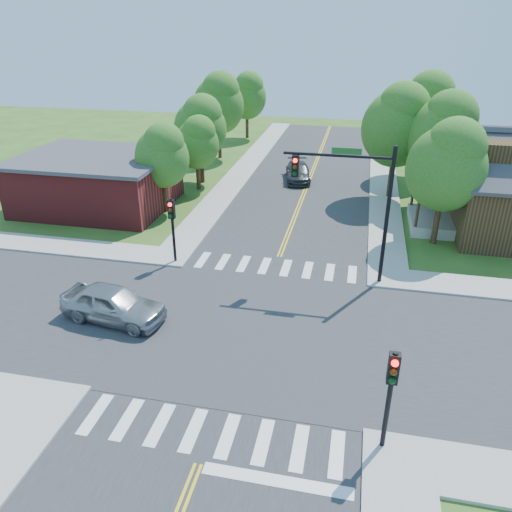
% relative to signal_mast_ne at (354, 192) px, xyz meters
% --- Properties ---
extents(ground, '(100.00, 100.00, 0.00)m').
position_rel_signal_mast_ne_xyz_m(ground, '(-3.91, -5.59, -4.85)').
color(ground, '#31551A').
rests_on(ground, ground).
extents(road_ns, '(10.00, 90.00, 0.04)m').
position_rel_signal_mast_ne_xyz_m(road_ns, '(-3.91, -5.59, -4.83)').
color(road_ns, '#2D2D30').
rests_on(road_ns, ground).
extents(road_ew, '(90.00, 10.00, 0.04)m').
position_rel_signal_mast_ne_xyz_m(road_ew, '(-3.91, -5.59, -4.83)').
color(road_ew, '#2D2D30').
rests_on(road_ew, ground).
extents(intersection_patch, '(10.20, 10.20, 0.06)m').
position_rel_signal_mast_ne_xyz_m(intersection_patch, '(-3.91, -5.59, -4.85)').
color(intersection_patch, '#2D2D30').
rests_on(intersection_patch, ground).
extents(sidewalk_nw, '(40.00, 40.00, 0.14)m').
position_rel_signal_mast_ne_xyz_m(sidewalk_nw, '(-19.73, 10.23, -4.78)').
color(sidewalk_nw, '#9E9B93').
rests_on(sidewalk_nw, ground).
extents(crosswalk_north, '(8.85, 2.00, 0.01)m').
position_rel_signal_mast_ne_xyz_m(crosswalk_north, '(-3.91, 0.61, -4.80)').
color(crosswalk_north, white).
rests_on(crosswalk_north, ground).
extents(crosswalk_south, '(8.85, 2.00, 0.01)m').
position_rel_signal_mast_ne_xyz_m(crosswalk_south, '(-3.91, -11.79, -4.80)').
color(crosswalk_south, white).
rests_on(crosswalk_south, ground).
extents(centerline, '(0.30, 90.00, 0.01)m').
position_rel_signal_mast_ne_xyz_m(centerline, '(-3.91, -5.59, -4.80)').
color(centerline, yellow).
rests_on(centerline, ground).
extents(stop_bar, '(4.60, 0.45, 0.09)m').
position_rel_signal_mast_ne_xyz_m(stop_bar, '(-1.41, -13.19, -4.85)').
color(stop_bar, white).
rests_on(stop_bar, ground).
extents(signal_mast_ne, '(5.30, 0.42, 7.20)m').
position_rel_signal_mast_ne_xyz_m(signal_mast_ne, '(0.00, 0.00, 0.00)').
color(signal_mast_ne, black).
rests_on(signal_mast_ne, ground).
extents(signal_pole_se, '(0.34, 0.42, 3.80)m').
position_rel_signal_mast_ne_xyz_m(signal_pole_se, '(1.69, -11.21, -2.19)').
color(signal_pole_se, black).
rests_on(signal_pole_se, ground).
extents(signal_pole_nw, '(0.34, 0.42, 3.80)m').
position_rel_signal_mast_ne_xyz_m(signal_pole_nw, '(-9.51, -0.01, -2.19)').
color(signal_pole_nw, black).
rests_on(signal_pole_nw, ground).
extents(building_nw, '(10.40, 8.40, 3.73)m').
position_rel_signal_mast_ne_xyz_m(building_nw, '(-18.11, 7.61, -2.97)').
color(building_nw, maroon).
rests_on(building_nw, ground).
extents(tree_e_a, '(4.50, 4.28, 7.66)m').
position_rel_signal_mast_ne_xyz_m(tree_e_a, '(5.05, 5.78, 0.16)').
color(tree_e_a, '#382314').
rests_on(tree_e_a, ground).
extents(tree_e_b, '(4.87, 4.62, 8.27)m').
position_rel_signal_mast_ne_xyz_m(tree_e_b, '(5.54, 12.32, 0.57)').
color(tree_e_b, '#382314').
rests_on(tree_e_b, ground).
extents(tree_e_c, '(5.13, 4.88, 8.72)m').
position_rel_signal_mast_ne_xyz_m(tree_e_c, '(4.96, 19.93, 0.87)').
color(tree_e_c, '#382314').
rests_on(tree_e_c, ground).
extents(tree_e_d, '(3.93, 3.73, 6.68)m').
position_rel_signal_mast_ne_xyz_m(tree_e_d, '(4.86, 28.88, -0.48)').
color(tree_e_d, '#382314').
rests_on(tree_e_d, ground).
extents(tree_w_a, '(3.70, 3.51, 6.29)m').
position_rel_signal_mast_ne_xyz_m(tree_w_a, '(-12.93, 7.57, -0.74)').
color(tree_w_a, '#382314').
rests_on(tree_w_a, ground).
extents(tree_w_b, '(4.21, 4.00, 7.15)m').
position_rel_signal_mast_ne_xyz_m(tree_w_b, '(-12.44, 14.54, -0.17)').
color(tree_w_b, '#382314').
rests_on(tree_w_b, ground).
extents(tree_w_c, '(4.73, 4.49, 8.03)m').
position_rel_signal_mast_ne_xyz_m(tree_w_c, '(-13.16, 22.37, 0.41)').
color(tree_w_c, '#382314').
rests_on(tree_w_c, ground).
extents(tree_w_d, '(4.23, 4.01, 7.18)m').
position_rel_signal_mast_ne_xyz_m(tree_w_d, '(-12.50, 31.25, -0.15)').
color(tree_w_d, '#382314').
rests_on(tree_w_d, ground).
extents(tree_house, '(5.02, 4.76, 8.53)m').
position_rel_signal_mast_ne_xyz_m(tree_house, '(2.56, 13.82, 0.74)').
color(tree_house, '#382314').
rests_on(tree_house, ground).
extents(tree_bldg, '(3.45, 3.27, 5.86)m').
position_rel_signal_mast_ne_xyz_m(tree_bldg, '(-12.21, 12.78, -1.02)').
color(tree_bldg, '#382314').
rests_on(tree_bldg, ground).
extents(car_silver, '(3.38, 5.45, 1.66)m').
position_rel_signal_mast_ne_xyz_m(car_silver, '(-10.18, -6.09, -4.02)').
color(car_silver, '#A2A5A9').
rests_on(car_silver, ground).
extents(car_dgrey, '(3.59, 5.45, 1.39)m').
position_rel_signal_mast_ne_xyz_m(car_dgrey, '(-4.86, 16.69, -4.16)').
color(car_dgrey, '#323638').
rests_on(car_dgrey, ground).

